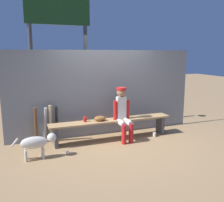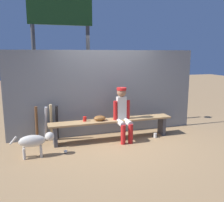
# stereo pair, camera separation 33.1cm
# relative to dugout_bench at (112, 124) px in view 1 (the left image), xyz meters

# --- Properties ---
(ground_plane) EXTENTS (30.00, 30.00, 0.00)m
(ground_plane) POSITION_rel_dugout_bench_xyz_m (0.00, 0.00, -0.39)
(ground_plane) COLOR #9E7A51
(chainlink_fence) EXTENTS (4.82, 0.03, 2.11)m
(chainlink_fence) POSITION_rel_dugout_bench_xyz_m (0.00, 0.50, 0.67)
(chainlink_fence) COLOR gray
(chainlink_fence) RESTS_ON ground_plane
(dugout_bench) EXTENTS (2.97, 0.36, 0.49)m
(dugout_bench) POSITION_rel_dugout_bench_xyz_m (0.00, 0.00, 0.00)
(dugout_bench) COLOR tan
(dugout_bench) RESTS_ON ground_plane
(player_seated) EXTENTS (0.41, 0.55, 1.25)m
(player_seated) POSITION_rel_dugout_bench_xyz_m (0.23, -0.11, 0.29)
(player_seated) COLOR silver
(player_seated) RESTS_ON ground_plane
(baseball_glove) EXTENTS (0.28, 0.20, 0.12)m
(baseball_glove) POSITION_rel_dugout_bench_xyz_m (-0.30, 0.00, 0.16)
(baseball_glove) COLOR brown
(baseball_glove) RESTS_ON dugout_bench
(bat_aluminum_black) EXTENTS (0.07, 0.21, 0.85)m
(bat_aluminum_black) POSITION_rel_dugout_bench_xyz_m (-1.25, 0.35, 0.04)
(bat_aluminum_black) COLOR black
(bat_aluminum_black) RESTS_ON ground_plane
(bat_wood_natural) EXTENTS (0.07, 0.16, 0.88)m
(bat_wood_natural) POSITION_rel_dugout_bench_xyz_m (-1.38, 0.35, 0.05)
(bat_wood_natural) COLOR tan
(bat_wood_natural) RESTS_ON ground_plane
(bat_aluminum_silver) EXTENTS (0.11, 0.24, 0.83)m
(bat_aluminum_silver) POSITION_rel_dugout_bench_xyz_m (-1.50, 0.39, 0.03)
(bat_aluminum_silver) COLOR #B7B7BC
(bat_aluminum_silver) RESTS_ON ground_plane
(bat_wood_dark) EXTENTS (0.08, 0.13, 0.85)m
(bat_wood_dark) POSITION_rel_dugout_bench_xyz_m (-1.71, 0.38, 0.03)
(bat_wood_dark) COLOR brown
(bat_wood_dark) RESTS_ON ground_plane
(baseball) EXTENTS (0.07, 0.07, 0.07)m
(baseball) POSITION_rel_dugout_bench_xyz_m (-1.17, -0.52, -0.35)
(baseball) COLOR white
(baseball) RESTS_ON ground_plane
(cup_on_ground) EXTENTS (0.08, 0.08, 0.11)m
(cup_on_ground) POSITION_rel_dugout_bench_xyz_m (1.05, -0.20, -0.33)
(cup_on_ground) COLOR silver
(cup_on_ground) RESTS_ON ground_plane
(cup_on_bench) EXTENTS (0.08, 0.08, 0.11)m
(cup_on_bench) POSITION_rel_dugout_bench_xyz_m (-0.64, 0.06, 0.15)
(cup_on_bench) COLOR red
(cup_on_bench) RESTS_ON dugout_bench
(scoreboard) EXTENTS (1.90, 0.27, 3.95)m
(scoreboard) POSITION_rel_dugout_bench_xyz_m (-0.92, 1.23, 2.34)
(scoreboard) COLOR #3F3F42
(scoreboard) RESTS_ON ground_plane
(dog) EXTENTS (0.84, 0.20, 0.49)m
(dog) POSITION_rel_dugout_bench_xyz_m (-1.76, -0.52, -0.05)
(dog) COLOR beige
(dog) RESTS_ON ground_plane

